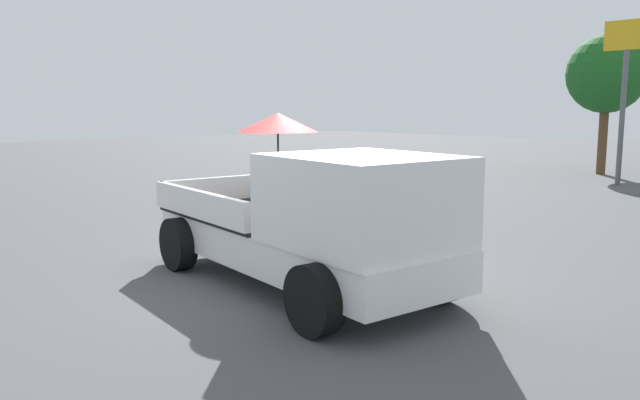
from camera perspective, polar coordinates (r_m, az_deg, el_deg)
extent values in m
plane|color=#4C4C4F|center=(8.90, -2.13, -7.64)|extent=(80.00, 80.00, 0.00)
cylinder|color=black|center=(8.14, 10.73, -6.40)|extent=(0.82, 0.36, 0.80)
cylinder|color=black|center=(6.87, -0.54, -9.05)|extent=(0.82, 0.36, 0.80)
cylinder|color=black|center=(10.75, -3.16, -2.64)|extent=(0.82, 0.36, 0.80)
cylinder|color=black|center=(9.82, -12.73, -3.90)|extent=(0.82, 0.36, 0.80)
cube|color=white|center=(8.76, -2.15, -4.06)|extent=(5.16, 2.31, 0.50)
cube|color=white|center=(7.52, 3.90, -0.03)|extent=(2.28, 2.07, 1.08)
cube|color=#4C606B|center=(6.78, 9.43, 0.64)|extent=(0.24, 1.72, 0.64)
cube|color=black|center=(9.65, -6.04, -1.23)|extent=(2.97, 2.12, 0.06)
cube|color=white|center=(10.11, -1.58, 0.58)|extent=(2.80, 0.39, 0.40)
cube|color=white|center=(9.19, -11.00, -0.38)|extent=(2.80, 0.39, 0.40)
cube|color=white|center=(10.79, -9.74, 0.96)|extent=(0.29, 1.84, 0.40)
ellipsoid|color=brown|center=(9.15, -2.79, 0.11)|extent=(0.71, 0.39, 0.52)
sphere|color=brown|center=(8.86, -1.72, 1.93)|extent=(0.31, 0.31, 0.28)
cone|color=brown|center=(8.89, -1.30, 2.86)|extent=(0.10, 0.10, 0.12)
cone|color=brown|center=(8.80, -2.15, 2.80)|extent=(0.10, 0.10, 0.12)
cylinder|color=black|center=(9.40, -3.80, 2.59)|extent=(0.03, 0.03, 1.26)
cone|color=red|center=(9.35, -3.85, 7.04)|extent=(1.31, 1.31, 0.28)
cylinder|color=#59595B|center=(21.86, 25.70, 6.67)|extent=(0.16, 0.16, 4.19)
cube|color=gold|center=(21.96, 26.14, 13.31)|extent=(1.40, 0.12, 0.90)
cylinder|color=brown|center=(25.29, 24.25, 5.14)|extent=(0.32, 0.32, 2.65)
sphere|color=#19561E|center=(25.29, 24.57, 10.37)|extent=(2.82, 2.82, 2.82)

